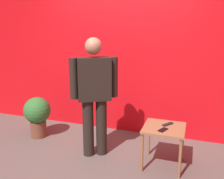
# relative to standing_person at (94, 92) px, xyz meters

# --- Properties ---
(ground_plane) EXTENTS (12.00, 12.00, 0.00)m
(ground_plane) POSITION_rel_standing_person_xyz_m (0.02, -0.38, -0.94)
(ground_plane) COLOR #59544F
(back_wall_red) EXTENTS (5.81, 0.12, 2.84)m
(back_wall_red) POSITION_rel_standing_person_xyz_m (0.02, 1.02, 0.49)
(back_wall_red) COLOR red
(back_wall_red) RESTS_ON ground_plane
(standing_person) EXTENTS (0.62, 0.43, 1.67)m
(standing_person) POSITION_rel_standing_person_xyz_m (0.00, 0.00, 0.00)
(standing_person) COLOR black
(standing_person) RESTS_ON ground_plane
(side_table) EXTENTS (0.52, 0.52, 0.55)m
(side_table) POSITION_rel_standing_person_xyz_m (0.97, 0.01, -0.47)
(side_table) COLOR olive
(side_table) RESTS_ON ground_plane
(cell_phone) EXTENTS (0.12, 0.16, 0.01)m
(cell_phone) POSITION_rel_standing_person_xyz_m (0.97, -0.10, -0.38)
(cell_phone) COLOR black
(cell_phone) RESTS_ON side_table
(tv_remote) EXTENTS (0.13, 0.17, 0.02)m
(tv_remote) POSITION_rel_standing_person_xyz_m (1.00, 0.10, -0.38)
(tv_remote) COLOR black
(tv_remote) RESTS_ON side_table
(potted_plant) EXTENTS (0.44, 0.44, 0.69)m
(potted_plant) POSITION_rel_standing_person_xyz_m (-1.14, 0.24, -0.53)
(potted_plant) COLOR brown
(potted_plant) RESTS_ON ground_plane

